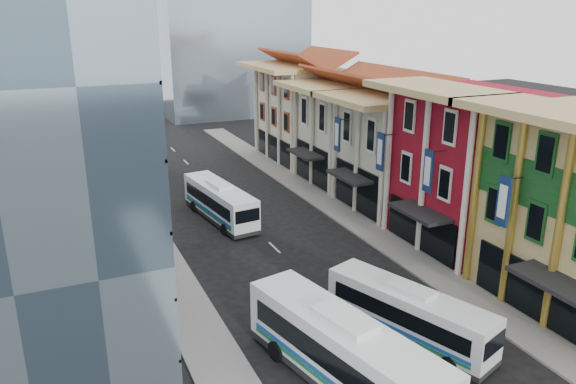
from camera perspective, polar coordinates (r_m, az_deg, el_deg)
name	(u,v)px	position (r m, az deg, el deg)	size (l,w,h in m)	color
sidewalk_right	(369,230)	(47.30, 8.19, -3.85)	(3.00, 90.00, 0.15)	slate
sidewalk_left	(165,266)	(41.49, -12.39, -7.34)	(3.00, 90.00, 0.15)	slate
shophouse_red	(469,169)	(44.85, 17.90, 2.21)	(8.00, 10.00, 12.00)	maroon
shophouse_cream_near	(397,154)	(52.29, 10.98, 3.81)	(8.00, 9.00, 10.00)	beige
shophouse_cream_mid	(348,135)	(59.69, 6.10, 5.79)	(8.00, 9.00, 10.00)	beige
shophouse_cream_far	(305,114)	(68.71, 1.74, 7.93)	(8.00, 12.00, 11.00)	beige
office_block_far	(35,128)	(57.99, -24.33, 5.95)	(10.00, 18.00, 14.00)	gray
bus_left_near	(343,351)	(28.10, 5.63, -15.79)	(2.87, 12.24, 3.92)	white
bus_left_far	(220,201)	(49.14, -6.94, -0.93)	(2.48, 10.60, 3.40)	white
bus_right	(409,312)	(32.43, 12.16, -11.87)	(2.35, 10.04, 3.22)	silver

